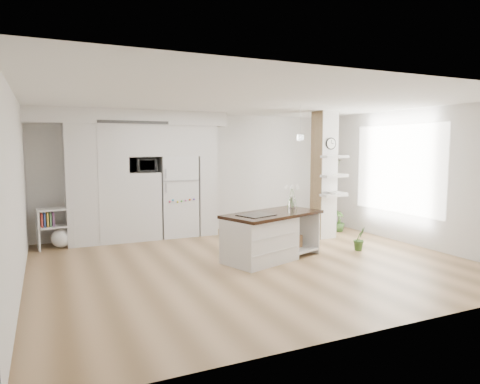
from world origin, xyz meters
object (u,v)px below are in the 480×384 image
Objects in this scene: kitchen_island at (265,236)px; bookshelf at (58,231)px; refrigerator at (177,196)px; floor_plant_a at (359,239)px.

kitchen_island reaches higher than bookshelf.
refrigerator reaches higher than bookshelf.
bookshelf is (-2.44, -0.18, -0.54)m from refrigerator.
kitchen_island is 1.98m from floor_plant_a.
floor_plant_a is at bearing -45.30° from refrigerator.
floor_plant_a is at bearing -32.38° from bookshelf.
refrigerator is 0.88× the size of kitchen_island.
kitchen_island is 4.45× the size of floor_plant_a.
floor_plant_a is (1.97, -0.11, -0.21)m from kitchen_island.
kitchen_island is 2.55× the size of bookshelf.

